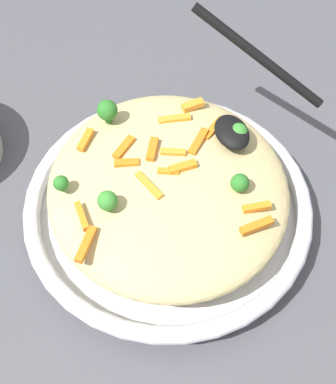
% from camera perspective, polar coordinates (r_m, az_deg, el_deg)
% --- Properties ---
extents(ground_plane, '(2.40, 2.40, 0.00)m').
position_cam_1_polar(ground_plane, '(0.70, -0.00, -2.84)').
color(ground_plane, '#4C4C51').
extents(serving_bowl, '(0.36, 0.36, 0.05)m').
position_cam_1_polar(serving_bowl, '(0.68, -0.00, -1.71)').
color(serving_bowl, silver).
rests_on(serving_bowl, ground_plane).
extents(pasta_mound, '(0.30, 0.29, 0.06)m').
position_cam_1_polar(pasta_mound, '(0.64, -0.00, 0.50)').
color(pasta_mound, '#D1BA7A').
rests_on(pasta_mound, serving_bowl).
extents(carrot_piece_0, '(0.02, 0.03, 0.01)m').
position_cam_1_polar(carrot_piece_0, '(0.61, 0.03, 1.84)').
color(carrot_piece_0, orange).
rests_on(carrot_piece_0, pasta_mound).
extents(carrot_piece_1, '(0.04, 0.04, 0.01)m').
position_cam_1_polar(carrot_piece_1, '(0.64, 3.27, 5.37)').
color(carrot_piece_1, orange).
rests_on(carrot_piece_1, pasta_mound).
extents(carrot_piece_2, '(0.02, 0.03, 0.01)m').
position_cam_1_polar(carrot_piece_2, '(0.62, -4.45, 3.11)').
color(carrot_piece_2, orange).
rests_on(carrot_piece_2, pasta_mound).
extents(carrot_piece_3, '(0.03, 0.03, 0.01)m').
position_cam_1_polar(carrot_piece_3, '(0.64, -4.75, 4.76)').
color(carrot_piece_3, orange).
rests_on(carrot_piece_3, pasta_mound).
extents(carrot_piece_4, '(0.03, 0.02, 0.01)m').
position_cam_1_polar(carrot_piece_4, '(0.63, -1.69, 4.61)').
color(carrot_piece_4, orange).
rests_on(carrot_piece_4, pasta_mound).
extents(carrot_piece_5, '(0.02, 0.03, 0.01)m').
position_cam_1_polar(carrot_piece_5, '(0.63, 0.55, 4.23)').
color(carrot_piece_5, orange).
rests_on(carrot_piece_5, pasta_mound).
extents(carrot_piece_6, '(0.01, 0.04, 0.01)m').
position_cam_1_polar(carrot_piece_6, '(0.59, 9.48, -3.58)').
color(carrot_piece_6, orange).
rests_on(carrot_piece_6, pasta_mound).
extents(carrot_piece_7, '(0.01, 0.03, 0.01)m').
position_cam_1_polar(carrot_piece_7, '(0.60, 9.48, -1.61)').
color(carrot_piece_7, orange).
rests_on(carrot_piece_7, pasta_mound).
extents(carrot_piece_8, '(0.04, 0.03, 0.01)m').
position_cam_1_polar(carrot_piece_8, '(0.57, -8.80, -5.56)').
color(carrot_piece_8, orange).
rests_on(carrot_piece_8, pasta_mound).
extents(carrot_piece_9, '(0.04, 0.02, 0.01)m').
position_cam_1_polar(carrot_piece_9, '(0.60, -2.06, 0.69)').
color(carrot_piece_9, orange).
rests_on(carrot_piece_9, pasta_mound).
extents(carrot_piece_10, '(0.01, 0.03, 0.01)m').
position_cam_1_polar(carrot_piece_10, '(0.69, 2.68, 9.31)').
color(carrot_piece_10, orange).
rests_on(carrot_piece_10, pasta_mound).
extents(carrot_piece_11, '(0.03, 0.04, 0.01)m').
position_cam_1_polar(carrot_piece_11, '(0.66, 4.87, 6.76)').
color(carrot_piece_11, orange).
rests_on(carrot_piece_11, pasta_mound).
extents(carrot_piece_12, '(0.04, 0.01, 0.01)m').
position_cam_1_polar(carrot_piece_12, '(0.59, -9.22, -2.58)').
color(carrot_piece_12, orange).
rests_on(carrot_piece_12, pasta_mound).
extents(carrot_piece_13, '(0.01, 0.03, 0.01)m').
position_cam_1_polar(carrot_piece_13, '(0.62, 1.46, 2.95)').
color(carrot_piece_13, orange).
rests_on(carrot_piece_13, pasta_mound).
extents(carrot_piece_14, '(0.03, 0.03, 0.01)m').
position_cam_1_polar(carrot_piece_14, '(0.66, -8.83, 5.59)').
color(carrot_piece_14, orange).
rests_on(carrot_piece_14, pasta_mound).
extents(carrot_piece_15, '(0.01, 0.04, 0.01)m').
position_cam_1_polar(carrot_piece_15, '(0.67, 0.68, 7.85)').
color(carrot_piece_15, orange).
rests_on(carrot_piece_15, pasta_mound).
extents(broccoli_floret_0, '(0.02, 0.02, 0.02)m').
position_cam_1_polar(broccoli_floret_0, '(0.61, -11.40, 0.92)').
color(broccoli_floret_0, '#296820').
rests_on(broccoli_floret_0, pasta_mound).
extents(broccoli_floret_1, '(0.02, 0.02, 0.03)m').
position_cam_1_polar(broccoli_floret_1, '(0.65, 7.54, 6.31)').
color(broccoli_floret_1, '#377928').
rests_on(broccoli_floret_1, pasta_mound).
extents(broccoli_floret_2, '(0.03, 0.03, 0.03)m').
position_cam_1_polar(broccoli_floret_2, '(0.66, -6.53, 8.66)').
color(broccoli_floret_2, '#296820').
rests_on(broccoli_floret_2, pasta_mound).
extents(broccoli_floret_3, '(0.02, 0.02, 0.03)m').
position_cam_1_polar(broccoli_floret_3, '(0.58, -6.50, -0.96)').
color(broccoli_floret_3, '#377928').
rests_on(broccoli_floret_3, pasta_mound).
extents(broccoli_floret_4, '(0.02, 0.02, 0.02)m').
position_cam_1_polar(broccoli_floret_4, '(0.60, 7.71, 0.96)').
color(broccoli_floret_4, '#296820').
rests_on(broccoli_floret_4, pasta_mound).
extents(serving_spoon, '(0.16, 0.15, 0.11)m').
position_cam_1_polar(serving_spoon, '(0.65, 8.05, 9.65)').
color(serving_spoon, black).
rests_on(serving_spoon, pasta_mound).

